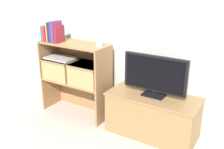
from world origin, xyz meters
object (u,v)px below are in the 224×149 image
at_px(book_tan, 50,31).
at_px(storage_basket_right, 88,73).
at_px(tv_stand, 152,115).
at_px(book_teal, 45,33).
at_px(baby_monitor, 100,42).
at_px(book_crimson, 48,33).
at_px(storage_basket_left, 61,67).
at_px(book_charcoal, 52,32).
at_px(tv, 155,75).
at_px(book_maroon, 59,34).
at_px(book_navy, 54,32).
at_px(book_plum, 57,32).
at_px(laptop, 61,58).

height_order(book_tan, storage_basket_right, book_tan).
xyz_separation_m(tv_stand, book_teal, (-1.32, -0.10, 0.73)).
xyz_separation_m(book_tan, baby_monitor, (0.63, 0.06, -0.06)).
height_order(book_teal, book_crimson, same).
bearing_deg(storage_basket_left, book_teal, -164.07).
xyz_separation_m(book_charcoal, storage_basket_left, (0.06, 0.05, -0.42)).
height_order(tv_stand, book_crimson, book_crimson).
distance_m(baby_monitor, storage_basket_left, 0.66).
bearing_deg(book_teal, book_crimson, 0.00).
relative_size(tv_stand, baby_monitor, 7.23).
xyz_separation_m(tv, book_maroon, (-1.11, -0.10, 0.30)).
relative_size(tv, book_tan, 2.86).
height_order(book_teal, baby_monitor, book_teal).
distance_m(book_crimson, book_tan, 0.04).
xyz_separation_m(tv, book_crimson, (-1.28, -0.10, 0.29)).
bearing_deg(book_navy, book_maroon, 0.00).
distance_m(book_tan, book_plum, 0.10).
bearing_deg(book_plum, book_teal, 180.00).
relative_size(book_crimson, baby_monitor, 1.36).
height_order(tv_stand, book_tan, book_tan).
bearing_deg(tv_stand, storage_basket_left, -177.37).
distance_m(storage_basket_right, laptop, 0.41).
height_order(tv_stand, book_navy, book_navy).
bearing_deg(storage_basket_right, book_teal, -175.10).
distance_m(tv, book_plum, 1.19).
bearing_deg(book_tan, book_charcoal, -0.00).
distance_m(book_maroon, storage_basket_left, 0.42).
height_order(book_tan, laptop, book_tan).
bearing_deg(storage_basket_left, tv, 2.55).
xyz_separation_m(tv, storage_basket_right, (-0.77, -0.05, -0.12)).
xyz_separation_m(baby_monitor, laptop, (-0.54, -0.02, -0.25)).
relative_size(book_teal, book_maroon, 0.92).
distance_m(book_teal, book_navy, 0.15).
xyz_separation_m(book_charcoal, book_navy, (0.04, 0.00, 0.01)).
xyz_separation_m(book_navy, storage_basket_left, (0.02, 0.05, -0.43)).
height_order(book_crimson, book_charcoal, book_charcoal).
bearing_deg(book_teal, book_navy, 0.00).
bearing_deg(tv, book_navy, -175.20).
bearing_deg(book_crimson, tv, 4.42).
relative_size(book_teal, storage_basket_left, 0.47).
xyz_separation_m(book_crimson, book_tan, (0.04, 0.00, 0.03)).
height_order(book_charcoal, book_maroon, book_charcoal).
relative_size(book_plum, baby_monitor, 1.86).
distance_m(book_crimson, storage_basket_right, 0.66).
bearing_deg(storage_basket_right, tv, 3.84).
relative_size(book_tan, storage_basket_right, 0.61).
bearing_deg(laptop, baby_monitor, 1.58).
distance_m(book_plum, baby_monitor, 0.54).
distance_m(tv, storage_basket_right, 0.78).
relative_size(book_crimson, book_plum, 0.73).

